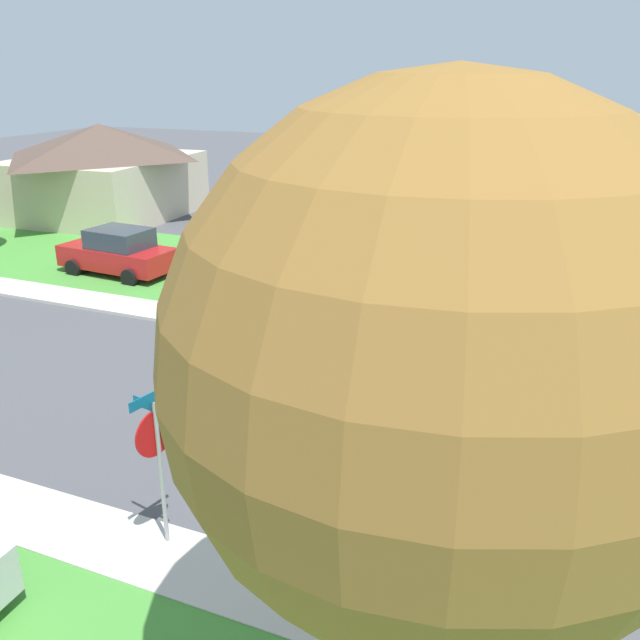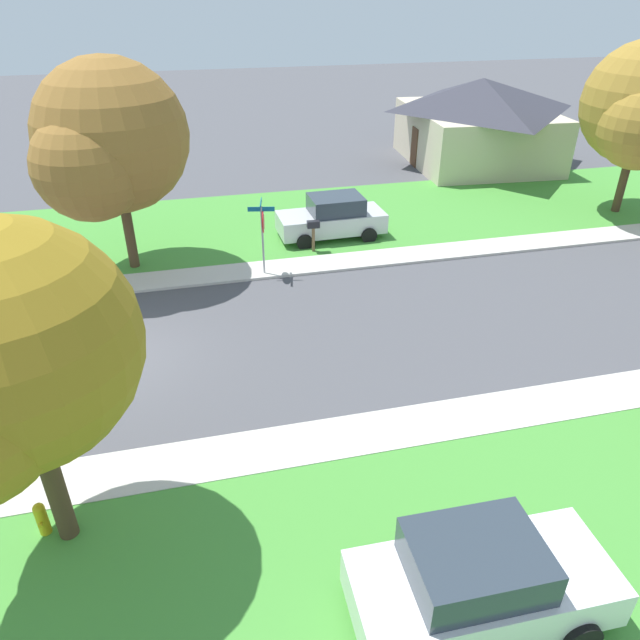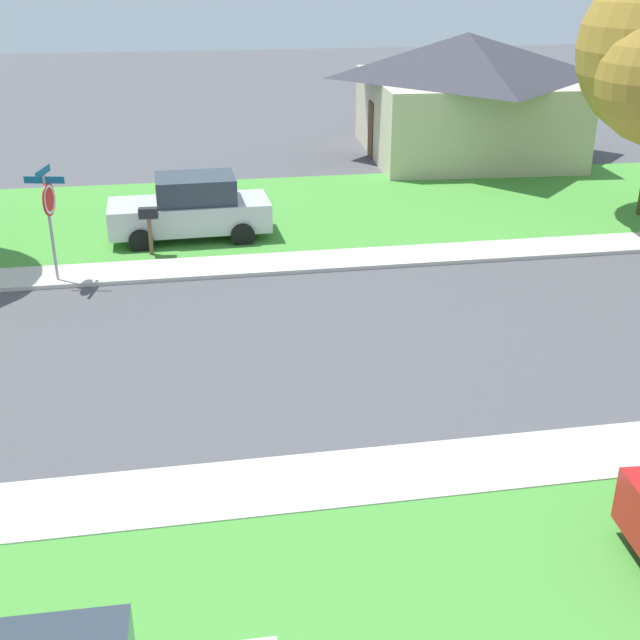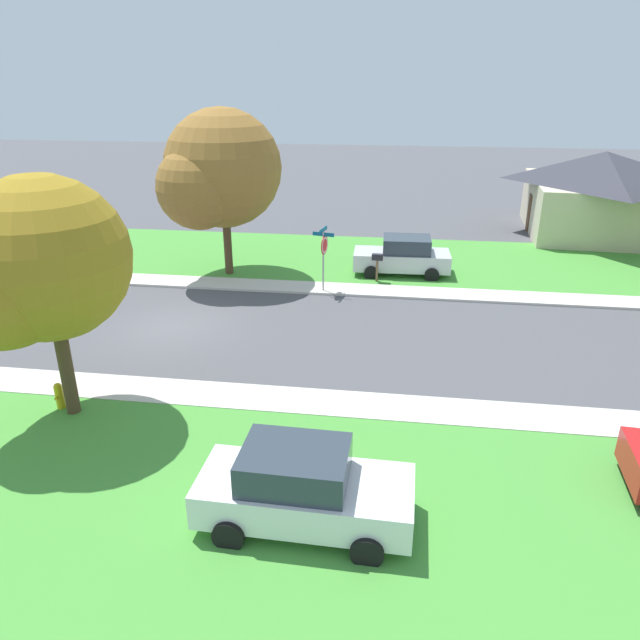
{
  "view_description": "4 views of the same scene",
  "coord_description": "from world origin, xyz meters",
  "px_view_note": "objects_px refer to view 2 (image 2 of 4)",
  "views": [
    {
      "loc": [
        -11.57,
        -0.81,
        7.25
      ],
      "look_at": [
        2.67,
        5.18,
        1.4
      ],
      "focal_mm": 37.71,
      "sensor_mm": 36.0,
      "label": 1
    },
    {
      "loc": [
        14.62,
        2.41,
        9.32
      ],
      "look_at": [
        1.54,
        5.54,
        1.4
      ],
      "focal_mm": 32.81,
      "sensor_mm": 36.0,
      "label": 2
    },
    {
      "loc": [
        14.36,
        7.95,
        6.98
      ],
      "look_at": [
        1.95,
        10.11,
        1.4
      ],
      "focal_mm": 45.39,
      "sensor_mm": 36.0,
      "label": 3
    },
    {
      "loc": [
        18.77,
        7.98,
        8.51
      ],
      "look_at": [
        1.97,
        5.64,
        1.4
      ],
      "focal_mm": 33.05,
      "sensor_mm": 36.0,
      "label": 4
    }
  ],
  "objects_px": {
    "stop_sign_far_corner": "(263,226)",
    "car_white_far_down_street": "(479,581)",
    "car_silver_across_road": "(332,218)",
    "tree_across_right": "(106,144)",
    "house_left_setback": "(478,120)",
    "mailbox": "(313,229)",
    "fire_hydrant": "(42,519)"
  },
  "relations": [
    {
      "from": "tree_across_right",
      "to": "fire_hydrant",
      "type": "bearing_deg",
      "value": -5.25
    },
    {
      "from": "stop_sign_far_corner",
      "to": "fire_hydrant",
      "type": "height_order",
      "value": "stop_sign_far_corner"
    },
    {
      "from": "stop_sign_far_corner",
      "to": "house_left_setback",
      "type": "distance_m",
      "value": 18.39
    },
    {
      "from": "stop_sign_far_corner",
      "to": "car_silver_across_road",
      "type": "xyz_separation_m",
      "value": [
        -2.86,
        3.23,
        -1.01
      ]
    },
    {
      "from": "fire_hydrant",
      "to": "mailbox",
      "type": "height_order",
      "value": "mailbox"
    },
    {
      "from": "stop_sign_far_corner",
      "to": "car_white_far_down_street",
      "type": "bearing_deg",
      "value": 5.82
    },
    {
      "from": "car_silver_across_road",
      "to": "car_white_far_down_street",
      "type": "xyz_separation_m",
      "value": [
        16.59,
        -1.83,
        0.0
      ]
    },
    {
      "from": "car_silver_across_road",
      "to": "house_left_setback",
      "type": "relative_size",
      "value": 0.46
    },
    {
      "from": "tree_across_right",
      "to": "house_left_setback",
      "type": "bearing_deg",
      "value": 119.03
    },
    {
      "from": "car_white_far_down_street",
      "to": "tree_across_right",
      "type": "bearing_deg",
      "value": -157.85
    },
    {
      "from": "house_left_setback",
      "to": "mailbox",
      "type": "relative_size",
      "value": 7.27
    },
    {
      "from": "fire_hydrant",
      "to": "tree_across_right",
      "type": "bearing_deg",
      "value": 174.75
    },
    {
      "from": "mailbox",
      "to": "car_silver_across_road",
      "type": "bearing_deg",
      "value": 140.42
    },
    {
      "from": "stop_sign_far_corner",
      "to": "mailbox",
      "type": "height_order",
      "value": "stop_sign_far_corner"
    },
    {
      "from": "car_white_far_down_street",
      "to": "tree_across_right",
      "type": "height_order",
      "value": "tree_across_right"
    },
    {
      "from": "stop_sign_far_corner",
      "to": "tree_across_right",
      "type": "xyz_separation_m",
      "value": [
        -1.47,
        -4.79,
        2.72
      ]
    },
    {
      "from": "stop_sign_far_corner",
      "to": "mailbox",
      "type": "xyz_separation_m",
      "value": [
        -1.54,
        2.14,
        -0.88
      ]
    },
    {
      "from": "car_white_far_down_street",
      "to": "tree_across_right",
      "type": "distance_m",
      "value": 16.83
    },
    {
      "from": "house_left_setback",
      "to": "stop_sign_far_corner",
      "type": "bearing_deg",
      "value": -49.66
    },
    {
      "from": "car_white_far_down_street",
      "to": "fire_hydrant",
      "type": "relative_size",
      "value": 5.23
    },
    {
      "from": "car_white_far_down_street",
      "to": "house_left_setback",
      "type": "relative_size",
      "value": 0.46
    },
    {
      "from": "stop_sign_far_corner",
      "to": "car_silver_across_road",
      "type": "relative_size",
      "value": 0.64
    },
    {
      "from": "car_white_far_down_street",
      "to": "tree_across_right",
      "type": "relative_size",
      "value": 0.59
    },
    {
      "from": "stop_sign_far_corner",
      "to": "car_white_far_down_street",
      "type": "relative_size",
      "value": 0.64
    },
    {
      "from": "stop_sign_far_corner",
      "to": "fire_hydrant",
      "type": "distance_m",
      "value": 11.96
    },
    {
      "from": "fire_hydrant",
      "to": "stop_sign_far_corner",
      "type": "bearing_deg",
      "value": 150.35
    },
    {
      "from": "car_white_far_down_street",
      "to": "mailbox",
      "type": "height_order",
      "value": "car_white_far_down_street"
    },
    {
      "from": "tree_across_right",
      "to": "fire_hydrant",
      "type": "xyz_separation_m",
      "value": [
        11.78,
        -1.08,
        -4.17
      ]
    },
    {
      "from": "fire_hydrant",
      "to": "mailbox",
      "type": "distance_m",
      "value": 14.32
    },
    {
      "from": "stop_sign_far_corner",
      "to": "tree_across_right",
      "type": "height_order",
      "value": "tree_across_right"
    },
    {
      "from": "house_left_setback",
      "to": "mailbox",
      "type": "bearing_deg",
      "value": -48.89
    },
    {
      "from": "house_left_setback",
      "to": "car_white_far_down_street",
      "type": "bearing_deg",
      "value": -26.2
    }
  ]
}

